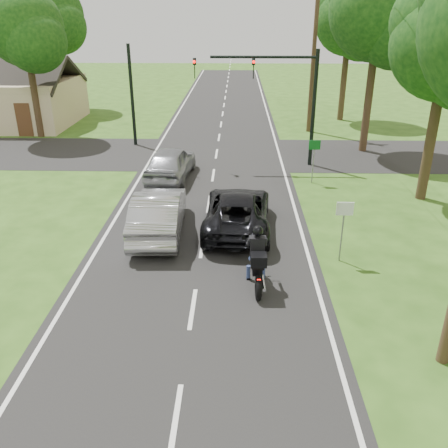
{
  "coord_description": "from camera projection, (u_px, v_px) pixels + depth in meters",
  "views": [
    {
      "loc": [
        1.2,
        -11.21,
        7.68
      ],
      "look_at": [
        0.81,
        3.0,
        1.3
      ],
      "focal_mm": 38.0,
      "sensor_mm": 36.0,
      "label": 1
    }
  ],
  "objects": [
    {
      "name": "ground",
      "position": [
        193.0,
        309.0,
        13.4
      ],
      "size": [
        140.0,
        140.0,
        0.0
      ],
      "primitive_type": "plane",
      "color": "#2B4D15",
      "rests_on": "ground"
    },
    {
      "name": "tree_left_far",
      "position": [
        53.0,
        19.0,
        37.96
      ],
      "size": [
        5.76,
        5.58,
        10.14
      ],
      "color": "#332316",
      "rests_on": "ground"
    },
    {
      "name": "dark_suv",
      "position": [
        238.0,
        211.0,
        18.09
      ],
      "size": [
        2.61,
        5.33,
        1.46
      ],
      "primitive_type": "imported",
      "rotation": [
        0.0,
        0.0,
        3.1
      ],
      "color": "black",
      "rests_on": "road"
    },
    {
      "name": "sign_green",
      "position": [
        314.0,
        151.0,
        22.63
      ],
      "size": [
        0.55,
        0.07,
        2.12
      ],
      "color": "slate",
      "rests_on": "ground"
    },
    {
      "name": "tree_left_near",
      "position": [
        28.0,
        32.0,
        29.06
      ],
      "size": [
        5.12,
        4.96,
        9.22
      ],
      "color": "#332316",
      "rests_on": "ground"
    },
    {
      "name": "signal_pole_far",
      "position": [
        132.0,
        96.0,
        28.72
      ],
      "size": [
        0.2,
        0.2,
        6.0
      ],
      "primitive_type": "cylinder",
      "color": "black",
      "rests_on": "ground"
    },
    {
      "name": "utility_pole_far",
      "position": [
        314.0,
        55.0,
        31.22
      ],
      "size": [
        1.6,
        0.28,
        10.0
      ],
      "color": "#503824",
      "rests_on": "ground"
    },
    {
      "name": "motorcycle_rider",
      "position": [
        257.0,
        263.0,
        14.23
      ],
      "size": [
        0.65,
        2.31,
        1.99
      ],
      "rotation": [
        0.0,
        0.0,
        0.03
      ],
      "color": "black",
      "rests_on": "ground"
    },
    {
      "name": "tree_row_e",
      "position": [
        354.0,
        25.0,
        33.87
      ],
      "size": [
        5.28,
        5.12,
        9.61
      ],
      "color": "#332316",
      "rests_on": "ground"
    },
    {
      "name": "tree_row_d",
      "position": [
        385.0,
        17.0,
        25.41
      ],
      "size": [
        5.76,
        5.58,
        10.45
      ],
      "color": "#332316",
      "rests_on": "ground"
    },
    {
      "name": "sign_white",
      "position": [
        344.0,
        217.0,
        15.34
      ],
      "size": [
        0.55,
        0.07,
        2.12
      ],
      "color": "slate",
      "rests_on": "ground"
    },
    {
      "name": "silver_sedan",
      "position": [
        159.0,
        213.0,
        17.66
      ],
      "size": [
        1.95,
        5.06,
        1.64
      ],
      "primitive_type": "imported",
      "rotation": [
        0.0,
        0.0,
        3.18
      ],
      "color": "#AEAFB3",
      "rests_on": "road"
    },
    {
      "name": "traffic_signal",
      "position": [
        279.0,
        87.0,
        24.39
      ],
      "size": [
        6.38,
        0.44,
        6.0
      ],
      "color": "black",
      "rests_on": "ground"
    },
    {
      "name": "silver_suv",
      "position": [
        171.0,
        163.0,
        23.54
      ],
      "size": [
        2.34,
        4.94,
        1.63
      ],
      "primitive_type": "imported",
      "rotation": [
        0.0,
        0.0,
        3.05
      ],
      "color": "#94969B",
      "rests_on": "road"
    },
    {
      "name": "cross_road",
      "position": [
        216.0,
        154.0,
        27.99
      ],
      "size": [
        60.0,
        7.0,
        0.01
      ],
      "primitive_type": "cube",
      "color": "black",
      "rests_on": "ground"
    },
    {
      "name": "house",
      "position": [
        5.0,
        99.0,
        34.97
      ],
      "size": [
        10.2,
        8.0,
        4.84
      ],
      "color": "#C7B88A",
      "rests_on": "ground"
    },
    {
      "name": "road",
      "position": [
        211.0,
        188.0,
        22.52
      ],
      "size": [
        8.0,
        100.0,
        0.01
      ],
      "primitive_type": "cube",
      "color": "black",
      "rests_on": "ground"
    }
  ]
}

